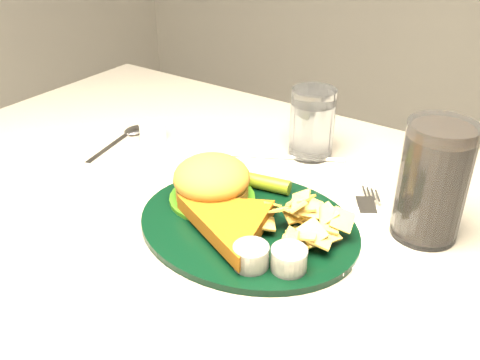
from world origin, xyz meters
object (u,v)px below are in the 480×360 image
object	(u,v)px
dinner_plate	(248,207)
fork_napkin	(336,233)
water_glass	(312,123)
cola_glass	(433,182)

from	to	relation	value
dinner_plate	fork_napkin	distance (m)	0.12
fork_napkin	dinner_plate	bearing A→B (deg)	172.46
dinner_plate	water_glass	bearing A→B (deg)	97.14
water_glass	fork_napkin	xyz separation A→B (m)	(0.14, -0.19, -0.05)
water_glass	cola_glass	size ratio (longest dim) A/B	0.73
dinner_plate	cola_glass	size ratio (longest dim) A/B	1.93
dinner_plate	fork_napkin	world-z (taller)	dinner_plate
dinner_plate	water_glass	xyz separation A→B (m)	(-0.03, 0.24, 0.02)
water_glass	fork_napkin	world-z (taller)	water_glass
water_glass	cola_glass	world-z (taller)	cola_glass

